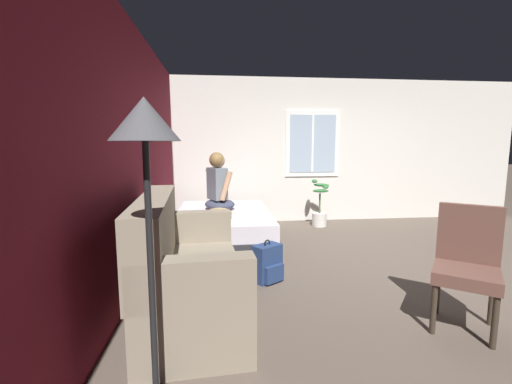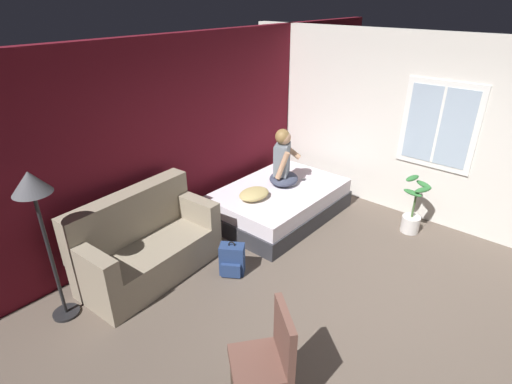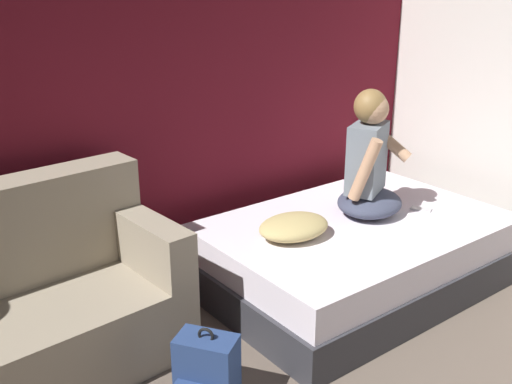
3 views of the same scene
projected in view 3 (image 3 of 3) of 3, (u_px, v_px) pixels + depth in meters
name	position (u px, v px, depth m)	size (l,w,h in m)	color
wall_back_accent	(124.00, 93.00, 3.85)	(10.12, 0.16, 2.70)	maroon
bed	(355.00, 253.00, 4.17)	(2.06, 1.40, 0.48)	#2D2D33
couch	(15.00, 313.00, 3.15)	(1.75, 0.94, 1.04)	gray
person_seated	(369.00, 165.00, 4.11)	(0.66, 0.62, 0.88)	#383D51
backpack	(206.00, 375.00, 2.98)	(0.34, 0.35, 0.46)	navy
throw_pillow	(294.00, 227.00, 3.82)	(0.48, 0.36, 0.14)	tan
cell_phone	(421.00, 209.00, 4.28)	(0.07, 0.14, 0.01)	#B7B7BC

